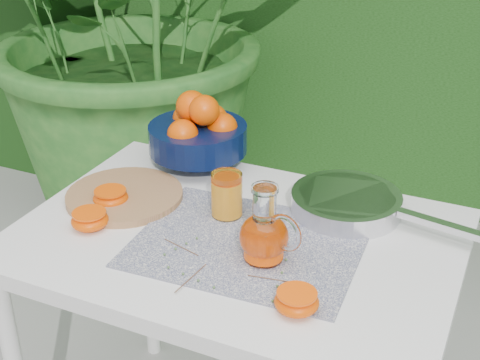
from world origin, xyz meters
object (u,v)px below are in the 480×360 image
at_px(white_table, 236,263).
at_px(cutting_board, 125,196).
at_px(saute_pan, 348,202).
at_px(juice_pitcher, 265,235).
at_px(fruit_bowl, 199,132).

relative_size(white_table, cutting_board, 3.42).
bearing_deg(white_table, saute_pan, 44.96).
bearing_deg(cutting_board, juice_pitcher, -14.10).
height_order(white_table, juice_pitcher, juice_pitcher).
bearing_deg(juice_pitcher, white_table, 143.92).
bearing_deg(cutting_board, saute_pan, 17.67).
bearing_deg(fruit_bowl, white_table, -49.75).
xyz_separation_m(juice_pitcher, saute_pan, (0.10, 0.28, -0.04)).
relative_size(cutting_board, fruit_bowl, 0.95).
height_order(cutting_board, fruit_bowl, fruit_bowl).
bearing_deg(juice_pitcher, saute_pan, 69.42).
bearing_deg(fruit_bowl, cutting_board, -106.81).
bearing_deg(juice_pitcher, fruit_bowl, 133.56).
xyz_separation_m(fruit_bowl, saute_pan, (0.45, -0.09, -0.07)).
distance_m(white_table, saute_pan, 0.31).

